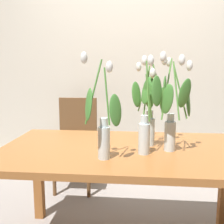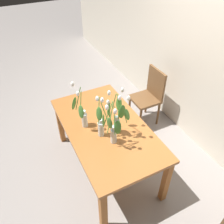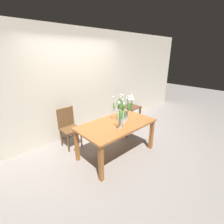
# 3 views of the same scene
# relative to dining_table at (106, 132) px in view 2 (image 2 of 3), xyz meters

# --- Properties ---
(ground_plane) EXTENTS (18.00, 18.00, 0.00)m
(ground_plane) POSITION_rel_dining_table_xyz_m (0.00, 0.00, -0.65)
(ground_plane) COLOR gray
(room_wall_rear) EXTENTS (9.00, 0.10, 2.70)m
(room_wall_rear) POSITION_rel_dining_table_xyz_m (0.00, 1.45, 0.70)
(room_wall_rear) COLOR beige
(room_wall_rear) RESTS_ON ground
(dining_table) EXTENTS (1.60, 0.90, 0.74)m
(dining_table) POSITION_rel_dining_table_xyz_m (0.00, 0.00, 0.00)
(dining_table) COLOR #A3602D
(dining_table) RESTS_ON ground
(tulip_vase_0) EXTENTS (0.22, 0.17, 0.58)m
(tulip_vase_0) POSITION_rel_dining_table_xyz_m (-0.12, -0.23, 0.27)
(tulip_vase_0) COLOR silver
(tulip_vase_0) RESTS_ON dining_table
(tulip_vase_1) EXTENTS (0.21, 0.17, 0.59)m
(tulip_vase_1) POSITION_rel_dining_table_xyz_m (0.28, -0.06, 0.31)
(tulip_vase_1) COLOR silver
(tulip_vase_1) RESTS_ON dining_table
(tulip_vase_2) EXTENTS (0.13, 0.19, 0.57)m
(tulip_vase_2) POSITION_rel_dining_table_xyz_m (0.12, -0.10, 0.28)
(tulip_vase_2) COLOR silver
(tulip_vase_2) RESTS_ON dining_table
(tulip_vase_3) EXTENTS (0.27, 0.26, 0.57)m
(tulip_vase_3) POSITION_rel_dining_table_xyz_m (0.15, 0.08, 0.33)
(tulip_vase_3) COLOR silver
(tulip_vase_3) RESTS_ON dining_table
(dining_chair) EXTENTS (0.40, 0.40, 0.93)m
(dining_chair) POSITION_rel_dining_table_xyz_m (-0.57, 1.03, -0.12)
(dining_chair) COLOR brown
(dining_chair) RESTS_ON ground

